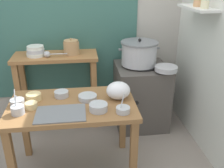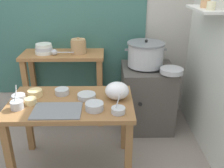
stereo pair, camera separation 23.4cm
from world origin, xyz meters
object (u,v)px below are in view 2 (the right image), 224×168
at_px(prep_bowl_6, 17,105).
at_px(prep_bowl_7, 62,91).
at_px(bowl_stack_enamel, 44,49).
at_px(stove_block, 147,97).
at_px(prep_bowl_3, 94,106).
at_px(prep_bowl_5, 31,101).
at_px(prep_table, 71,112).
at_px(wide_pan, 172,71).
at_px(steamer_pot, 146,54).
at_px(serving_tray, 57,111).
at_px(prep_bowl_1, 87,96).
at_px(back_shelf_table, 64,71).
at_px(ladle, 55,52).
at_px(prep_bowl_0, 19,97).
at_px(prep_bowl_2, 35,93).
at_px(clay_pot, 78,46).
at_px(plastic_bag, 117,91).
at_px(prep_bowl_4, 118,110).

xyz_separation_m(prep_bowl_6, prep_bowl_7, (0.33, 0.27, -0.01)).
bearing_deg(bowl_stack_enamel, stove_block, -5.68).
distance_m(prep_bowl_3, prep_bowl_5, 0.57).
bearing_deg(prep_table, wide_pan, 27.36).
distance_m(steamer_pot, wide_pan, 0.37).
height_order(serving_tray, prep_bowl_5, prep_bowl_5).
xyz_separation_m(serving_tray, prep_bowl_1, (0.23, 0.23, 0.02)).
relative_size(prep_table, back_shelf_table, 1.15).
bearing_deg(stove_block, steamer_pot, 153.38).
height_order(ladle, prep_bowl_5, ladle).
distance_m(prep_table, stove_block, 1.12).
bearing_deg(serving_tray, prep_bowl_5, 152.30).
height_order(ladle, prep_bowl_7, ladle).
bearing_deg(bowl_stack_enamel, prep_table, -64.92).
bearing_deg(prep_bowl_1, prep_bowl_0, -176.78).
relative_size(prep_bowl_2, prep_bowl_5, 1.29).
height_order(clay_pot, prep_bowl_5, clay_pot).
bearing_deg(prep_bowl_3, prep_bowl_2, 154.89).
bearing_deg(prep_bowl_5, prep_bowl_2, 90.78).
bearing_deg(wide_pan, prep_bowl_0, -161.51).
bearing_deg(stove_block, prep_bowl_3, -123.04).
xyz_separation_m(stove_block, clay_pot, (-0.81, 0.13, 0.60)).
bearing_deg(bowl_stack_enamel, prep_bowl_6, -91.26).
bearing_deg(serving_tray, prep_bowl_0, 151.92).
height_order(back_shelf_table, prep_bowl_6, back_shelf_table).
height_order(prep_table, prep_bowl_1, prep_bowl_1).
xyz_separation_m(serving_tray, plastic_bag, (0.50, 0.21, 0.07)).
distance_m(clay_pot, bowl_stack_enamel, 0.40).
relative_size(wide_pan, prep_bowl_2, 1.88).
xyz_separation_m(bowl_stack_enamel, prep_bowl_0, (-0.06, -0.84, -0.20)).
distance_m(back_shelf_table, prep_bowl_3, 1.11).
bearing_deg(prep_bowl_3, prep_bowl_0, 165.27).
xyz_separation_m(prep_table, back_shelf_table, (-0.20, 0.88, 0.07)).
distance_m(serving_tray, prep_bowl_4, 0.50).
bearing_deg(clay_pot, serving_tray, -94.42).
bearing_deg(wide_pan, prep_bowl_2, -163.03).
height_order(steamer_pot, prep_bowl_2, steamer_pot).
height_order(prep_bowl_0, prep_bowl_4, prep_bowl_4).
xyz_separation_m(prep_bowl_3, prep_bowl_4, (0.19, -0.06, -0.01)).
xyz_separation_m(steamer_pot, ladle, (-1.03, 0.03, 0.02)).
bearing_deg(prep_bowl_7, steamer_pot, 35.69).
distance_m(prep_bowl_0, prep_bowl_2, 0.15).
distance_m(bowl_stack_enamel, prep_bowl_6, 1.01).
relative_size(ladle, prep_bowl_2, 1.97).
relative_size(prep_bowl_1, prep_bowl_3, 1.08).
bearing_deg(prep_table, stove_block, 42.97).
distance_m(steamer_pot, prep_bowl_5, 1.37).
height_order(prep_table, prep_bowl_2, prep_bowl_2).
xyz_separation_m(prep_bowl_2, prep_bowl_5, (0.00, -0.15, -0.00)).
xyz_separation_m(back_shelf_table, clay_pot, (0.19, 0.00, 0.30)).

